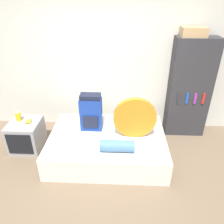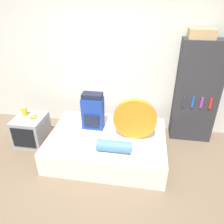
{
  "view_description": "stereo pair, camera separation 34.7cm",
  "coord_description": "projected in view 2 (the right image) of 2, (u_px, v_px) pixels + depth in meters",
  "views": [
    {
      "loc": [
        0.35,
        -2.39,
        2.54
      ],
      "look_at": [
        0.21,
        0.65,
        0.86
      ],
      "focal_mm": 35.0,
      "sensor_mm": 36.0,
      "label": 1
    },
    {
      "loc": [
        0.7,
        -2.35,
        2.54
      ],
      "look_at": [
        0.21,
        0.65,
        0.86
      ],
      "focal_mm": 35.0,
      "sensor_mm": 36.0,
      "label": 2
    }
  ],
  "objects": [
    {
      "name": "cardboard_box",
      "position": [
        202.0,
        33.0,
        3.47
      ],
      "size": [
        0.41,
        0.29,
        0.15
      ],
      "color": "tan",
      "rests_on": "bookshelf"
    },
    {
      "name": "ground_plane",
      "position": [
        92.0,
        180.0,
        3.36
      ],
      "size": [
        16.0,
        16.0,
        0.0
      ],
      "primitive_type": "plane",
      "color": "brown"
    },
    {
      "name": "banana_bunch",
      "position": [
        34.0,
        116.0,
        3.97
      ],
      "size": [
        0.13,
        0.17,
        0.04
      ],
      "color": "yellow",
      "rests_on": "television"
    },
    {
      "name": "backpack",
      "position": [
        93.0,
        112.0,
        3.76
      ],
      "size": [
        0.37,
        0.24,
        0.65
      ],
      "color": "navy",
      "rests_on": "bed"
    },
    {
      "name": "bed",
      "position": [
        107.0,
        144.0,
        3.81
      ],
      "size": [
        1.95,
        1.4,
        0.41
      ],
      "color": "silver",
      "rests_on": "ground_plane"
    },
    {
      "name": "tent_bag",
      "position": [
        135.0,
        119.0,
        3.48
      ],
      "size": [
        0.7,
        0.09,
        0.7
      ],
      "color": "orange",
      "rests_on": "bed"
    },
    {
      "name": "sleeping_roll",
      "position": [
        114.0,
        146.0,
        3.29
      ],
      "size": [
        0.52,
        0.18,
        0.18
      ],
      "color": "teal",
      "rests_on": "bed"
    },
    {
      "name": "wall_back",
      "position": [
        110.0,
        65.0,
        4.2
      ],
      "size": [
        8.0,
        0.05,
        2.6
      ],
      "color": "silver",
      "rests_on": "ground_plane"
    },
    {
      "name": "bookshelf",
      "position": [
        196.0,
        93.0,
        3.94
      ],
      "size": [
        0.75,
        0.37,
        1.88
      ],
      "color": "#2D2D33",
      "rests_on": "ground_plane"
    },
    {
      "name": "canister",
      "position": [
        24.0,
        111.0,
        4.01
      ],
      "size": [
        0.09,
        0.09,
        0.17
      ],
      "color": "gold",
      "rests_on": "television"
    },
    {
      "name": "television",
      "position": [
        31.0,
        130.0,
        4.09
      ],
      "size": [
        0.53,
        0.59,
        0.53
      ],
      "color": "#939399",
      "rests_on": "ground_plane"
    }
  ]
}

